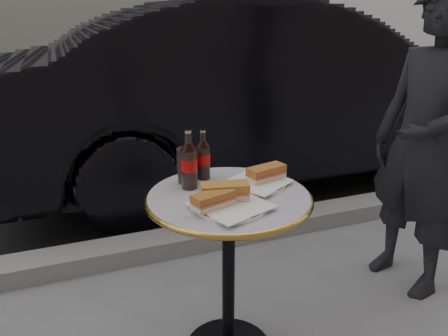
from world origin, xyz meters
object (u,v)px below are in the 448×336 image
object	(u,v)px
plate_left	(231,207)
parked_car	(271,92)
cola_bottle_right	(203,154)
cola_bottle_left	(189,159)
pedestrian	(425,145)
cola_glass	(186,165)
plate_right	(257,184)
bistro_table	(228,279)

from	to	relation	value
plate_left	parked_car	xyz separation A→B (m)	(1.16, 2.02, -0.01)
cola_bottle_right	cola_bottle_left	bearing A→B (deg)	-136.75
cola_bottle_left	parked_car	size ratio (longest dim) A/B	0.05
cola_bottle_right	pedestrian	xyz separation A→B (m)	(1.12, -0.03, -0.08)
cola_glass	parked_car	size ratio (longest dim) A/B	0.03
cola_glass	plate_right	bearing A→B (deg)	-27.94
plate_left	pedestrian	size ratio (longest dim) A/B	0.16
cola_bottle_right	bistro_table	bearing A→B (deg)	-79.37
plate_left	parked_car	bearing A→B (deg)	60.04
parked_car	plate_right	bearing A→B (deg)	151.72
plate_right	plate_left	bearing A→B (deg)	-136.31
bistro_table	cola_bottle_left	size ratio (longest dim) A/B	3.19
bistro_table	cola_bottle_right	size ratio (longest dim) A/B	3.60
plate_left	pedestrian	xyz separation A→B (m)	(1.12, 0.28, 0.02)
plate_left	cola_bottle_right	bearing A→B (deg)	89.71
cola_bottle_right	parked_car	distance (m)	2.07
pedestrian	cola_glass	bearing A→B (deg)	-101.02
pedestrian	plate_left	bearing A→B (deg)	-86.27
plate_left	plate_right	distance (m)	0.24
parked_car	pedestrian	size ratio (longest dim) A/B	2.92
bistro_table	parked_car	distance (m)	2.24
plate_left	cola_glass	bearing A→B (deg)	104.39
plate_right	cola_glass	bearing A→B (deg)	152.06
cola_glass	parked_car	distance (m)	2.13
plate_left	cola_bottle_right	xyz separation A→B (m)	(0.00, 0.31, 0.10)
cola_bottle_right	plate_left	bearing A→B (deg)	-90.29
plate_right	cola_bottle_left	distance (m)	0.28
cola_bottle_left	pedestrian	xyz separation A→B (m)	(1.20, 0.05, -0.09)
bistro_table	plate_left	xyz separation A→B (m)	(-0.04, -0.12, 0.37)
plate_left	cola_bottle_right	size ratio (longest dim) A/B	1.17
plate_left	pedestrian	world-z (taller)	pedestrian
cola_bottle_right	parked_car	bearing A→B (deg)	55.80
plate_left	cola_bottle_right	distance (m)	0.32
plate_left	bistro_table	bearing A→B (deg)	72.62
pedestrian	cola_bottle_right	bearing A→B (deg)	-101.80
cola_glass	pedestrian	bearing A→B (deg)	-0.70
bistro_table	plate_left	distance (m)	0.39
bistro_table	plate_left	bearing A→B (deg)	-107.38
plate_left	cola_glass	distance (m)	0.31
parked_car	pedestrian	distance (m)	1.74
plate_right	pedestrian	xyz separation A→B (m)	(0.95, 0.12, 0.02)
cola_bottle_left	parked_car	xyz separation A→B (m)	(1.24, 1.79, -0.12)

